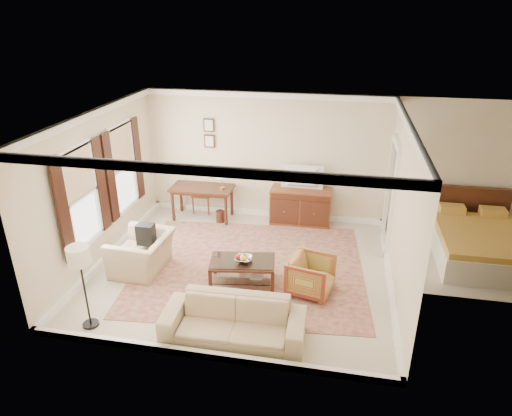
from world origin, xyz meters
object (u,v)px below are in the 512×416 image
(writing_desk, at_px, (202,192))
(sideboard, at_px, (301,206))
(sofa, at_px, (233,315))
(coffee_table, at_px, (243,266))
(striped_armchair, at_px, (311,274))
(club_armchair, at_px, (141,247))
(tv, at_px, (302,170))

(writing_desk, relative_size, sideboard, 1.05)
(sideboard, xyz_separation_m, sofa, (-0.56, -4.16, -0.00))
(writing_desk, xyz_separation_m, coffee_table, (1.52, -2.54, -0.30))
(writing_desk, relative_size, sofa, 0.67)
(coffee_table, bearing_deg, striped_armchair, -1.43)
(coffee_table, xyz_separation_m, sofa, (0.19, -1.46, 0.04))
(club_armchair, bearing_deg, tv, 137.06)
(sideboard, relative_size, coffee_table, 1.11)
(sideboard, height_order, club_armchair, club_armchair)
(coffee_table, relative_size, striped_armchair, 1.65)
(tv, xyz_separation_m, club_armchair, (-2.70, -2.59, -0.80))
(striped_armchair, distance_m, sofa, 1.76)
(sideboard, bearing_deg, coffee_table, -105.48)
(tv, distance_m, striped_armchair, 2.90)
(sofa, bearing_deg, sideboard, 80.89)
(tv, xyz_separation_m, striped_armchair, (0.47, -2.72, -0.91))
(coffee_table, distance_m, striped_armchair, 1.22)
(writing_desk, xyz_separation_m, striped_armchair, (2.73, -2.57, -0.29))
(tv, height_order, striped_armchair, tv)
(writing_desk, distance_m, tv, 2.35)
(sideboard, relative_size, club_armchair, 1.22)
(coffee_table, height_order, club_armchair, club_armchair)
(striped_armchair, xyz_separation_m, sofa, (-1.03, -1.42, 0.04))
(striped_armchair, bearing_deg, coffee_table, 101.22)
(writing_desk, bearing_deg, club_armchair, -99.92)
(striped_armchair, bearing_deg, club_armchair, 100.41)
(sideboard, distance_m, club_armchair, 3.76)
(coffee_table, bearing_deg, tv, 74.41)
(striped_armchair, height_order, sofa, sofa)
(tv, relative_size, striped_armchair, 1.21)
(writing_desk, bearing_deg, coffee_table, -59.16)
(tv, bearing_deg, sofa, 82.25)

